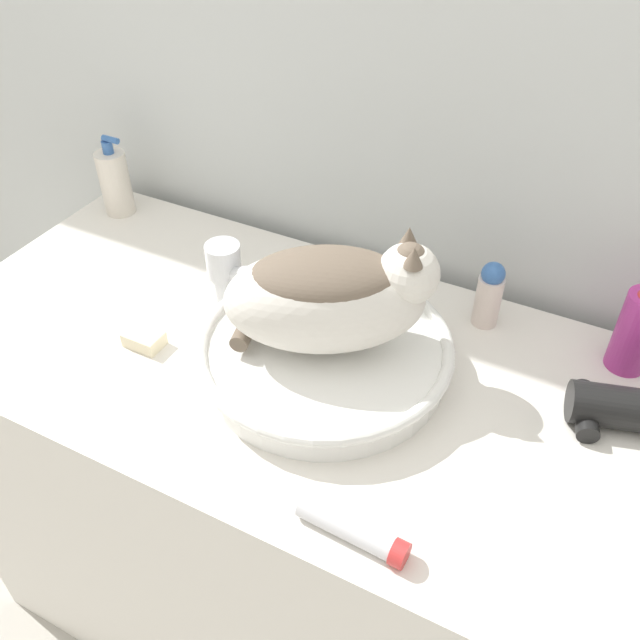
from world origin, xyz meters
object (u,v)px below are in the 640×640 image
object	(u,v)px
deodorant_stick	(489,294)
soap_pump_bottle	(115,182)
faucet	(229,270)
cat	(331,293)
spray_bottle_trigger	(637,330)
cream_tube	(354,531)
soap_bar	(144,339)
hair_dryer	(628,410)

from	to	relation	value
deodorant_stick	soap_pump_bottle	world-z (taller)	soap_pump_bottle
faucet	soap_pump_bottle	world-z (taller)	soap_pump_bottle
cat	spray_bottle_trigger	distance (m)	0.47
cream_tube	soap_bar	xyz separation A→B (m)	(-0.45, 0.16, -0.00)
hair_dryer	soap_bar	world-z (taller)	hair_dryer
hair_dryer	deodorant_stick	bearing A→B (deg)	136.13
cat	soap_bar	size ratio (longest dim) A/B	5.44
soap_pump_bottle	cream_tube	distance (m)	0.89
soap_pump_bottle	cream_tube	size ratio (longest dim) A/B	1.16
spray_bottle_trigger	soap_pump_bottle	bearing A→B (deg)	180.00
cream_tube	cat	bearing A→B (deg)	122.04
spray_bottle_trigger	hair_dryer	xyz separation A→B (m)	(0.02, -0.13, -0.04)
cat	cream_tube	distance (m)	0.33
deodorant_stick	soap_bar	size ratio (longest dim) A/B	1.96
spray_bottle_trigger	faucet	bearing A→B (deg)	-166.58
cat	soap_pump_bottle	size ratio (longest dim) A/B	1.97
faucet	soap_bar	bearing A→B (deg)	-95.28
deodorant_stick	hair_dryer	size ratio (longest dim) A/B	0.62
deodorant_stick	soap_pump_bottle	bearing A→B (deg)	180.00
cat	soap_pump_bottle	bearing A→B (deg)	131.34
spray_bottle_trigger	cat	bearing A→B (deg)	-152.38
cat	soap_bar	distance (m)	0.33
soap_bar	soap_pump_bottle	bearing A→B (deg)	134.91
soap_pump_bottle	faucet	bearing A→B (deg)	-21.97
soap_pump_bottle	soap_bar	distance (m)	0.44
cat	soap_pump_bottle	xyz separation A→B (m)	(-0.59, 0.21, -0.07)
deodorant_stick	spray_bottle_trigger	world-z (taller)	spray_bottle_trigger
spray_bottle_trigger	hair_dryer	distance (m)	0.14
cat	hair_dryer	xyz separation A→B (m)	(0.43, 0.09, -0.11)
cat	cream_tube	bearing A→B (deg)	-86.86
faucet	deodorant_stick	xyz separation A→B (m)	(0.40, 0.15, -0.01)
faucet	soap_pump_bottle	size ratio (longest dim) A/B	0.95
hair_dryer	faucet	bearing A→B (deg)	165.91
deodorant_stick	spray_bottle_trigger	size ratio (longest dim) A/B	0.76
spray_bottle_trigger	hair_dryer	bearing A→B (deg)	-82.32
cat	cream_tube	xyz separation A→B (m)	(0.16, -0.26, -0.13)
cat	deodorant_stick	size ratio (longest dim) A/B	2.78
faucet	cream_tube	world-z (taller)	faucet
cat	soap_pump_bottle	world-z (taller)	cat
cat	deodorant_stick	distance (m)	0.29
hair_dryer	soap_bar	xyz separation A→B (m)	(-0.71, -0.18, -0.02)
cat	faucet	xyz separation A→B (m)	(-0.22, 0.06, -0.07)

